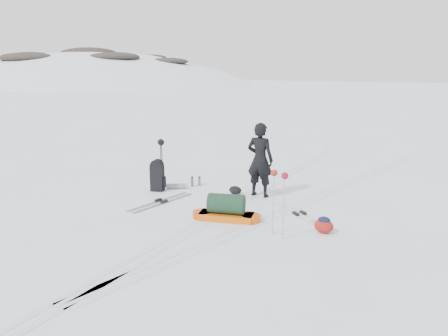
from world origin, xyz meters
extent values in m
plane|color=white|center=(0.00, 0.00, 0.00)|extent=(200.00, 200.00, 0.00)
ellipsoid|color=white|center=(-70.00, 55.00, -40.00)|extent=(143.00, 121.00, 93.50)
ellipsoid|color=black|center=(-70.00, 55.00, 6.35)|extent=(13.00, 10.00, 2.20)
ellipsoid|color=black|center=(-56.00, 49.00, 5.21)|extent=(10.40, 8.00, 1.76)
ellipsoid|color=black|center=(-83.00, 60.00, 5.41)|extent=(9.10, 7.00, 1.54)
ellipsoid|color=black|center=(-70.00, 41.00, 5.08)|extent=(11.70, 9.00, 1.98)
ellipsoid|color=black|center=(-61.00, 64.00, 5.45)|extent=(7.80, 6.00, 1.32)
ellipsoid|color=black|center=(-78.00, 47.00, 5.64)|extent=(9.88, 7.60, 1.67)
ellipsoid|color=black|center=(-50.00, 57.00, 4.46)|extent=(8.32, 6.40, 1.41)
ellipsoid|color=black|center=(-88.00, 51.00, 4.74)|extent=(7.80, 6.00, 1.32)
cube|color=silver|center=(-0.12, 0.00, 0.00)|extent=(1.40, 17.97, 0.01)
cube|color=silver|center=(0.12, 0.00, 0.00)|extent=(1.40, 17.97, 0.01)
cube|color=silver|center=(1.28, 2.00, 0.00)|extent=(2.09, 13.88, 0.01)
cube|color=silver|center=(1.52, 2.00, 0.00)|extent=(2.09, 13.88, 0.01)
imported|color=black|center=(0.12, 1.50, 0.98)|extent=(0.75, 0.53, 1.95)
cube|color=#E05F0D|center=(0.39, -0.53, 0.08)|extent=(1.30, 0.88, 0.15)
cylinder|color=#E65A0D|center=(0.90, -0.34, 0.08)|extent=(0.57, 0.57, 0.15)
cylinder|color=#D8400C|center=(-0.13, -0.72, 0.08)|extent=(0.57, 0.57, 0.15)
cylinder|color=black|center=(0.39, -0.53, 0.37)|extent=(0.90, 0.69, 0.44)
cube|color=black|center=(-2.48, 0.40, 0.35)|extent=(0.41, 0.36, 0.69)
cylinder|color=black|center=(-2.48, 0.40, 0.71)|extent=(0.40, 0.35, 0.34)
cube|color=black|center=(-2.32, 0.48, 0.25)|extent=(0.14, 0.19, 0.30)
cylinder|color=gray|center=(-2.17, 0.84, 0.07)|extent=(0.52, 0.45, 0.15)
cylinder|color=black|center=(-2.33, 0.46, 0.68)|extent=(0.03, 0.03, 1.35)
cylinder|color=black|center=(-2.30, 0.37, 0.68)|extent=(0.03, 0.03, 1.35)
torus|color=black|center=(-2.33, 0.46, 0.11)|extent=(0.12, 0.12, 0.01)
torus|color=black|center=(-2.30, 0.37, 0.11)|extent=(0.12, 0.12, 0.01)
sphere|color=black|center=(-2.31, 0.41, 1.37)|extent=(0.18, 0.18, 0.18)
cylinder|color=#AEB0B5|center=(1.66, -0.77, 0.64)|extent=(0.03, 0.03, 1.27)
cylinder|color=#B7B9BE|center=(1.94, -0.87, 0.64)|extent=(0.03, 0.03, 1.27)
torus|color=silver|center=(1.66, -0.77, 0.10)|extent=(0.11, 0.11, 0.01)
torus|color=#B1B5B9|center=(1.94, -0.87, 0.10)|extent=(0.11, 0.11, 0.01)
sphere|color=maroon|center=(1.66, -0.77, 1.29)|extent=(0.14, 0.14, 0.14)
sphere|color=maroon|center=(1.94, -0.87, 1.29)|extent=(0.14, 0.14, 0.14)
cube|color=gray|center=(-1.58, -0.38, 0.01)|extent=(0.25, 2.01, 0.02)
cube|color=gray|center=(-1.78, -0.36, 0.01)|extent=(0.25, 2.01, 0.02)
cube|color=black|center=(-1.58, -0.38, 0.05)|extent=(0.09, 0.21, 0.06)
cube|color=black|center=(-1.78, -0.36, 0.05)|extent=(0.09, 0.21, 0.06)
cube|color=silver|center=(1.57, 0.57, 0.01)|extent=(1.70, 1.19, 0.02)
cube|color=silver|center=(1.69, 0.74, 0.01)|extent=(1.70, 1.19, 0.02)
cube|color=black|center=(1.57, 0.57, 0.05)|extent=(0.21, 0.18, 0.06)
cube|color=black|center=(1.69, 0.74, 0.05)|extent=(0.21, 0.18, 0.06)
torus|color=#4E7EBF|center=(0.07, -0.59, 0.02)|extent=(0.57, 0.57, 0.05)
torus|color=#63C8F2|center=(0.08, -0.55, 0.03)|extent=(0.45, 0.45, 0.04)
ellipsoid|color=maroon|center=(2.49, -0.10, 0.14)|extent=(0.44, 0.36, 0.29)
ellipsoid|color=black|center=(2.49, -0.10, 0.27)|extent=(0.28, 0.24, 0.14)
cylinder|color=slate|center=(-1.95, 1.28, 0.13)|extent=(0.09, 0.09, 0.26)
cylinder|color=slate|center=(-1.83, 1.47, 0.12)|extent=(0.09, 0.09, 0.24)
cylinder|color=black|center=(-1.95, 1.28, 0.28)|extent=(0.08, 0.08, 0.03)
cylinder|color=black|center=(-1.83, 1.47, 0.25)|extent=(0.08, 0.08, 0.03)
ellipsoid|color=black|center=(-0.51, 1.29, 0.11)|extent=(0.43, 0.39, 0.22)
camera|label=1|loc=(5.41, -8.30, 3.31)|focal=35.00mm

